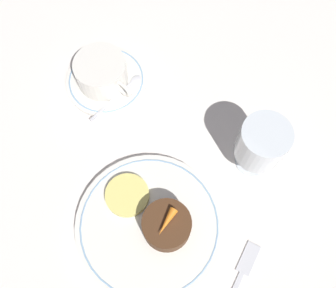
% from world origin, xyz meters
% --- Properties ---
extents(ground_plane, '(3.00, 3.00, 0.00)m').
position_xyz_m(ground_plane, '(0.00, 0.00, 0.00)').
color(ground_plane, white).
extents(dinner_plate, '(0.24, 0.24, 0.01)m').
position_xyz_m(dinner_plate, '(0.02, -0.04, 0.01)').
color(dinner_plate, white).
rests_on(dinner_plate, ground_plane).
extents(saucer, '(0.15, 0.15, 0.01)m').
position_xyz_m(saucer, '(-0.22, 0.11, 0.01)').
color(saucer, white).
rests_on(saucer, ground_plane).
extents(coffee_cup, '(0.12, 0.09, 0.05)m').
position_xyz_m(coffee_cup, '(-0.22, 0.11, 0.04)').
color(coffee_cup, white).
rests_on(coffee_cup, saucer).
extents(spoon, '(0.02, 0.13, 0.00)m').
position_xyz_m(spoon, '(-0.18, 0.11, 0.01)').
color(spoon, silver).
rests_on(spoon, saucer).
extents(wine_glass, '(0.08, 0.08, 0.12)m').
position_xyz_m(wine_glass, '(0.08, 0.16, 0.07)').
color(wine_glass, silver).
rests_on(wine_glass, ground_plane).
extents(fork, '(0.06, 0.18, 0.01)m').
position_xyz_m(fork, '(0.18, -0.02, 0.00)').
color(fork, silver).
rests_on(fork, ground_plane).
extents(dessert_cake, '(0.08, 0.08, 0.04)m').
position_xyz_m(dessert_cake, '(0.05, -0.02, 0.03)').
color(dessert_cake, '#4C2D19').
rests_on(dessert_cake, dinner_plate).
extents(carrot_garnish, '(0.02, 0.05, 0.01)m').
position_xyz_m(carrot_garnish, '(0.05, -0.02, 0.06)').
color(carrot_garnish, orange).
rests_on(carrot_garnish, dessert_cake).
extents(pineapple_slice, '(0.07, 0.07, 0.01)m').
position_xyz_m(pineapple_slice, '(-0.04, -0.02, 0.02)').
color(pineapple_slice, '#EFE075').
rests_on(pineapple_slice, dinner_plate).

